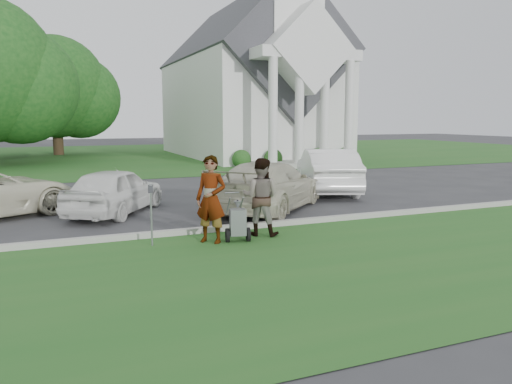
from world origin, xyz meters
TOP-DOWN VIEW (x-y plane):
  - ground at (0.00, 0.00)m, footprint 120.00×120.00m
  - grass_strip at (0.00, -3.00)m, footprint 80.00×7.00m
  - church_lawn at (0.00, 27.00)m, footprint 80.00×30.00m
  - curb at (0.00, 0.55)m, footprint 80.00×0.18m
  - church at (9.00, 23.11)m, footprint 9.19×19.00m
  - tree_back at (-4.01, 29.99)m, footprint 9.61×7.60m
  - striping_cart at (-0.79, -0.57)m, footprint 0.66×1.16m
  - person_left at (-1.37, -0.43)m, footprint 0.84×0.83m
  - person_right at (-0.07, -0.20)m, footprint 1.14×1.09m
  - parking_meter_near at (-2.67, -0.22)m, footprint 0.10×0.09m
  - car_b at (-2.94, 3.98)m, footprint 3.57×4.27m
  - car_c at (1.46, 2.75)m, footprint 5.14×5.12m
  - car_d at (5.02, 5.33)m, footprint 3.40×5.32m

SIDE VIEW (x-z plane):
  - ground at x=0.00m, z-range 0.00..0.00m
  - grass_strip at x=0.00m, z-range 0.00..0.01m
  - church_lawn at x=0.00m, z-range 0.00..0.01m
  - curb at x=0.00m, z-range 0.00..0.15m
  - striping_cart at x=-0.79m, z-range -0.07..0.95m
  - car_b at x=-2.94m, z-range 0.00..1.38m
  - car_c at x=1.46m, z-range 0.00..1.50m
  - car_d at x=5.02m, z-range 0.00..1.66m
  - parking_meter_near at x=-2.67m, z-range 0.18..1.56m
  - person_right at x=-0.07m, z-range 0.00..1.85m
  - person_left at x=-1.37m, z-range 0.00..1.97m
  - tree_back at x=-4.01m, z-range 0.28..9.17m
  - church at x=9.00m, z-range -6.11..17.99m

